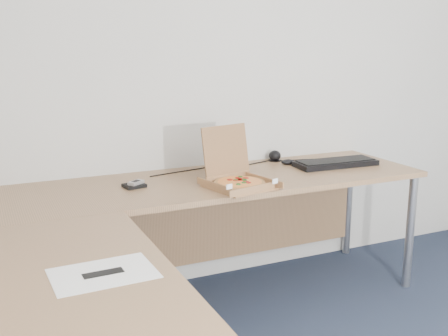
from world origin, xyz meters
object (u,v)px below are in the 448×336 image
pizza_box (238,180)px  wallet (134,186)px  drinking_glass (219,161)px  desk (177,215)px  keyboard (336,163)px

pizza_box → wallet: (-0.50, 0.22, -0.03)m
pizza_box → wallet: 0.54m
pizza_box → drinking_glass: bearing=69.3°
pizza_box → wallet: pizza_box is taller
desk → drinking_glass: bearing=51.2°
desk → keyboard: (1.18, 0.43, 0.05)m
desk → wallet: (-0.07, 0.45, 0.04)m
wallet → pizza_box: bearing=-34.2°
keyboard → drinking_glass: bearing=170.6°
drinking_glass → keyboard: drinking_glass is taller
desk → pizza_box: 0.49m
keyboard → wallet: keyboard is taller
drinking_glass → keyboard: bearing=-12.3°
wallet → desk: bearing=-91.5°
desk → drinking_glass: size_ratio=19.13×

